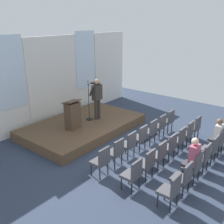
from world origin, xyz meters
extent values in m
plane|color=#2D384C|center=(0.00, 0.00, 0.00)|extent=(13.63, 13.63, 0.00)
cube|color=silver|center=(0.00, 5.24, 1.87)|extent=(9.97, 0.10, 3.74)
cube|color=silver|center=(-1.99, 5.18, 2.52)|extent=(1.24, 0.04, 2.71)
cube|color=silver|center=(-1.22, 5.19, 1.87)|extent=(0.20, 0.08, 3.74)
cube|color=silver|center=(1.99, 5.18, 2.52)|extent=(1.24, 0.04, 2.71)
cube|color=silver|center=(2.77, 5.19, 1.87)|extent=(0.20, 0.08, 3.74)
cube|color=brown|center=(0.00, 3.46, 0.19)|extent=(4.89, 2.96, 0.37)
cylinder|color=#332D28|center=(0.59, 3.28, 0.79)|extent=(0.14, 0.14, 0.84)
cylinder|color=#332D28|center=(0.77, 3.28, 0.79)|extent=(0.14, 0.14, 0.84)
cube|color=#332D28|center=(0.68, 3.28, 1.53)|extent=(0.42, 0.22, 0.63)
cube|color=maroon|center=(0.68, 3.39, 1.61)|extent=(0.06, 0.01, 0.38)
sphere|color=tan|center=(0.68, 3.29, 1.98)|extent=(0.21, 0.21, 0.21)
cylinder|color=#332D28|center=(0.44, 3.36, 1.63)|extent=(0.09, 0.28, 0.45)
cylinder|color=#332D28|center=(0.83, 3.41, 1.85)|extent=(0.15, 0.36, 0.15)
cylinder|color=#332D28|center=(0.78, 3.54, 1.87)|extent=(0.11, 0.34, 0.15)
sphere|color=tan|center=(0.69, 3.80, 1.92)|extent=(0.10, 0.10, 0.10)
cylinder|color=black|center=(0.38, 3.49, 0.39)|extent=(0.28, 0.28, 0.03)
cylinder|color=black|center=(0.38, 3.49, 1.13)|extent=(0.02, 0.02, 1.45)
sphere|color=#262626|center=(0.38, 3.49, 1.89)|extent=(0.07, 0.07, 0.07)
cube|color=#4C3828|center=(-0.70, 3.32, 0.90)|extent=(0.52, 0.40, 1.05)
cube|color=#4C3828|center=(-0.70, 3.34, 1.46)|extent=(0.60, 0.48, 0.14)
cylinder|color=black|center=(-1.90, 0.92, 0.20)|extent=(0.04, 0.04, 0.40)
cylinder|color=black|center=(-2.26, 0.92, 0.20)|extent=(0.04, 0.04, 0.40)
cylinder|color=black|center=(-1.90, 0.58, 0.20)|extent=(0.04, 0.04, 0.40)
cylinder|color=black|center=(-2.26, 0.58, 0.20)|extent=(0.04, 0.04, 0.40)
cube|color=#47474C|center=(-2.08, 0.75, 0.44)|extent=(0.46, 0.44, 0.08)
cube|color=#47474C|center=(-2.08, 0.56, 0.71)|extent=(0.46, 0.06, 0.46)
cylinder|color=black|center=(-1.21, 0.92, 0.20)|extent=(0.04, 0.04, 0.40)
cylinder|color=black|center=(-1.57, 0.92, 0.20)|extent=(0.04, 0.04, 0.40)
cylinder|color=black|center=(-1.21, 0.58, 0.20)|extent=(0.04, 0.04, 0.40)
cylinder|color=black|center=(-1.57, 0.58, 0.20)|extent=(0.04, 0.04, 0.40)
cube|color=#47474C|center=(-1.39, 0.75, 0.44)|extent=(0.46, 0.44, 0.08)
cube|color=#47474C|center=(-1.39, 0.56, 0.71)|extent=(0.46, 0.06, 0.46)
cylinder|color=black|center=(-0.51, 0.92, 0.20)|extent=(0.04, 0.04, 0.40)
cylinder|color=black|center=(-0.87, 0.92, 0.20)|extent=(0.04, 0.04, 0.40)
cylinder|color=black|center=(-0.51, 0.58, 0.20)|extent=(0.04, 0.04, 0.40)
cylinder|color=black|center=(-0.87, 0.58, 0.20)|extent=(0.04, 0.04, 0.40)
cube|color=#47474C|center=(-0.69, 0.75, 0.44)|extent=(0.46, 0.44, 0.08)
cube|color=#47474C|center=(-0.69, 0.56, 0.71)|extent=(0.46, 0.06, 0.46)
cylinder|color=black|center=(0.18, 0.92, 0.20)|extent=(0.04, 0.04, 0.40)
cylinder|color=black|center=(-0.18, 0.92, 0.20)|extent=(0.04, 0.04, 0.40)
cylinder|color=black|center=(0.18, 0.58, 0.20)|extent=(0.04, 0.04, 0.40)
cylinder|color=black|center=(-0.18, 0.58, 0.20)|extent=(0.04, 0.04, 0.40)
cube|color=#47474C|center=(0.00, 0.75, 0.44)|extent=(0.46, 0.44, 0.08)
cube|color=#47474C|center=(0.00, 0.56, 0.71)|extent=(0.46, 0.06, 0.46)
cylinder|color=black|center=(0.87, 0.92, 0.20)|extent=(0.04, 0.04, 0.40)
cylinder|color=black|center=(0.51, 0.92, 0.20)|extent=(0.04, 0.04, 0.40)
cylinder|color=black|center=(0.87, 0.58, 0.20)|extent=(0.04, 0.04, 0.40)
cylinder|color=black|center=(0.51, 0.58, 0.20)|extent=(0.04, 0.04, 0.40)
cube|color=#47474C|center=(0.69, 0.75, 0.44)|extent=(0.46, 0.44, 0.08)
cube|color=#47474C|center=(0.69, 0.56, 0.71)|extent=(0.46, 0.06, 0.46)
cylinder|color=black|center=(1.57, 0.92, 0.20)|extent=(0.04, 0.04, 0.40)
cylinder|color=black|center=(1.21, 0.92, 0.20)|extent=(0.04, 0.04, 0.40)
cylinder|color=black|center=(1.57, 0.58, 0.20)|extent=(0.04, 0.04, 0.40)
cylinder|color=black|center=(1.21, 0.58, 0.20)|extent=(0.04, 0.04, 0.40)
cube|color=#47474C|center=(1.39, 0.75, 0.44)|extent=(0.46, 0.44, 0.08)
cube|color=#47474C|center=(1.39, 0.56, 0.71)|extent=(0.46, 0.06, 0.46)
cylinder|color=black|center=(2.26, 0.92, 0.20)|extent=(0.04, 0.04, 0.40)
cylinder|color=black|center=(1.90, 0.92, 0.20)|extent=(0.04, 0.04, 0.40)
cylinder|color=black|center=(2.26, 0.58, 0.20)|extent=(0.04, 0.04, 0.40)
cylinder|color=black|center=(1.90, 0.58, 0.20)|extent=(0.04, 0.04, 0.40)
cube|color=#47474C|center=(2.08, 0.75, 0.44)|extent=(0.46, 0.44, 0.08)
cube|color=#47474C|center=(2.08, 0.56, 0.71)|extent=(0.46, 0.06, 0.46)
cylinder|color=black|center=(-1.90, -0.19, 0.20)|extent=(0.04, 0.04, 0.40)
cylinder|color=black|center=(-2.26, -0.19, 0.20)|extent=(0.04, 0.04, 0.40)
cylinder|color=black|center=(-1.90, -0.53, 0.20)|extent=(0.04, 0.04, 0.40)
cylinder|color=black|center=(-2.26, -0.53, 0.20)|extent=(0.04, 0.04, 0.40)
cube|color=#47474C|center=(-2.08, -0.36, 0.44)|extent=(0.46, 0.44, 0.08)
cube|color=#47474C|center=(-2.08, -0.55, 0.71)|extent=(0.46, 0.06, 0.46)
cylinder|color=black|center=(-1.21, -0.19, 0.20)|extent=(0.04, 0.04, 0.40)
cylinder|color=black|center=(-1.57, -0.19, 0.20)|extent=(0.04, 0.04, 0.40)
cylinder|color=black|center=(-1.21, -0.53, 0.20)|extent=(0.04, 0.04, 0.40)
cylinder|color=black|center=(-1.57, -0.53, 0.20)|extent=(0.04, 0.04, 0.40)
cube|color=#47474C|center=(-1.39, -0.36, 0.44)|extent=(0.46, 0.44, 0.08)
cube|color=#47474C|center=(-1.39, -0.55, 0.71)|extent=(0.46, 0.06, 0.46)
cylinder|color=black|center=(-0.51, -0.19, 0.20)|extent=(0.04, 0.04, 0.40)
cylinder|color=black|center=(-0.87, -0.19, 0.20)|extent=(0.04, 0.04, 0.40)
cylinder|color=black|center=(-0.51, -0.53, 0.20)|extent=(0.04, 0.04, 0.40)
cylinder|color=black|center=(-0.87, -0.53, 0.20)|extent=(0.04, 0.04, 0.40)
cube|color=#47474C|center=(-0.69, -0.36, 0.44)|extent=(0.46, 0.44, 0.08)
cube|color=#47474C|center=(-0.69, -0.55, 0.71)|extent=(0.46, 0.06, 0.46)
cylinder|color=black|center=(0.18, -0.19, 0.20)|extent=(0.04, 0.04, 0.40)
cylinder|color=black|center=(-0.18, -0.19, 0.20)|extent=(0.04, 0.04, 0.40)
cylinder|color=black|center=(0.18, -0.53, 0.20)|extent=(0.04, 0.04, 0.40)
cylinder|color=black|center=(-0.18, -0.53, 0.20)|extent=(0.04, 0.04, 0.40)
cube|color=#47474C|center=(0.00, -0.36, 0.44)|extent=(0.46, 0.44, 0.08)
cube|color=#47474C|center=(0.00, -0.55, 0.71)|extent=(0.46, 0.06, 0.46)
cylinder|color=black|center=(0.87, -0.19, 0.20)|extent=(0.04, 0.04, 0.40)
cylinder|color=black|center=(0.51, -0.19, 0.20)|extent=(0.04, 0.04, 0.40)
cylinder|color=black|center=(0.87, -0.53, 0.20)|extent=(0.04, 0.04, 0.40)
cylinder|color=black|center=(0.51, -0.53, 0.20)|extent=(0.04, 0.04, 0.40)
cube|color=#47474C|center=(0.69, -0.36, 0.44)|extent=(0.46, 0.44, 0.08)
cube|color=#47474C|center=(0.69, -0.55, 0.71)|extent=(0.46, 0.06, 0.46)
cylinder|color=black|center=(1.57, -0.19, 0.20)|extent=(0.04, 0.04, 0.40)
cylinder|color=black|center=(1.21, -0.19, 0.20)|extent=(0.04, 0.04, 0.40)
cylinder|color=black|center=(1.57, -0.53, 0.20)|extent=(0.04, 0.04, 0.40)
cylinder|color=black|center=(1.21, -0.53, 0.20)|extent=(0.04, 0.04, 0.40)
cube|color=#47474C|center=(1.39, -0.36, 0.44)|extent=(0.46, 0.44, 0.08)
cube|color=#47474C|center=(1.39, -0.55, 0.71)|extent=(0.46, 0.06, 0.46)
cylinder|color=black|center=(2.26, -0.19, 0.20)|extent=(0.04, 0.04, 0.40)
cylinder|color=black|center=(1.90, -0.19, 0.20)|extent=(0.04, 0.04, 0.40)
cylinder|color=black|center=(2.26, -0.53, 0.20)|extent=(0.04, 0.04, 0.40)
cylinder|color=black|center=(1.90, -0.53, 0.20)|extent=(0.04, 0.04, 0.40)
cube|color=#47474C|center=(2.08, -0.36, 0.44)|extent=(0.46, 0.44, 0.08)
cube|color=#47474C|center=(2.08, -0.55, 0.71)|extent=(0.46, 0.06, 0.46)
cylinder|color=black|center=(-1.90, -1.31, 0.20)|extent=(0.04, 0.04, 0.40)
cylinder|color=black|center=(-2.26, -1.31, 0.20)|extent=(0.04, 0.04, 0.40)
cylinder|color=black|center=(-1.90, -1.65, 0.20)|extent=(0.04, 0.04, 0.40)
cylinder|color=black|center=(-2.26, -1.65, 0.20)|extent=(0.04, 0.04, 0.40)
cube|color=#47474C|center=(-2.08, -1.48, 0.44)|extent=(0.46, 0.44, 0.08)
cube|color=#47474C|center=(-2.08, -1.67, 0.71)|extent=(0.46, 0.06, 0.46)
cylinder|color=black|center=(-1.21, -1.31, 0.20)|extent=(0.04, 0.04, 0.40)
cylinder|color=black|center=(-1.57, -1.31, 0.20)|extent=(0.04, 0.04, 0.40)
cylinder|color=black|center=(-1.21, -1.65, 0.20)|extent=(0.04, 0.04, 0.40)
cylinder|color=black|center=(-1.57, -1.65, 0.20)|extent=(0.04, 0.04, 0.40)
cube|color=#47474C|center=(-1.39, -1.48, 0.44)|extent=(0.46, 0.44, 0.08)
cube|color=#47474C|center=(-1.39, -1.67, 0.71)|extent=(0.46, 0.06, 0.46)
cylinder|color=black|center=(-0.51, -1.31, 0.20)|extent=(0.04, 0.04, 0.40)
cylinder|color=black|center=(-0.87, -1.31, 0.20)|extent=(0.04, 0.04, 0.40)
cylinder|color=black|center=(-0.51, -1.65, 0.20)|extent=(0.04, 0.04, 0.40)
cylinder|color=black|center=(-0.87, -1.65, 0.20)|extent=(0.04, 0.04, 0.40)
cube|color=#47474C|center=(-0.69, -1.48, 0.44)|extent=(0.46, 0.44, 0.08)
cube|color=#47474C|center=(-0.69, -1.67, 0.71)|extent=(0.46, 0.06, 0.46)
cylinder|color=#2D2D33|center=(-0.78, -1.30, 0.22)|extent=(0.10, 0.10, 0.44)
cylinder|color=#2D2D33|center=(-0.60, -1.30, 0.22)|extent=(0.10, 0.10, 0.44)
cube|color=#2D2D33|center=(-0.69, -1.42, 0.50)|extent=(0.34, 0.36, 0.12)
cube|color=#B24C66|center=(-0.69, -1.53, 0.86)|extent=(0.36, 0.20, 0.60)
sphere|color=beige|center=(-0.69, -1.51, 1.27)|extent=(0.20, 0.20, 0.20)
cylinder|color=black|center=(0.18, -1.31, 0.20)|extent=(0.04, 0.04, 0.40)
cylinder|color=black|center=(-0.18, -1.31, 0.20)|extent=(0.04, 0.04, 0.40)
cylinder|color=black|center=(0.18, -1.65, 0.20)|extent=(0.04, 0.04, 0.40)
cylinder|color=black|center=(-0.18, -1.65, 0.20)|extent=(0.04, 0.04, 0.40)
cube|color=#47474C|center=(0.00, -1.48, 0.44)|extent=(0.46, 0.44, 0.08)
cube|color=#47474C|center=(0.00, -1.67, 0.71)|extent=(0.46, 0.06, 0.46)
cylinder|color=black|center=(0.87, -1.31, 0.20)|extent=(0.04, 0.04, 0.40)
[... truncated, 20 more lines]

